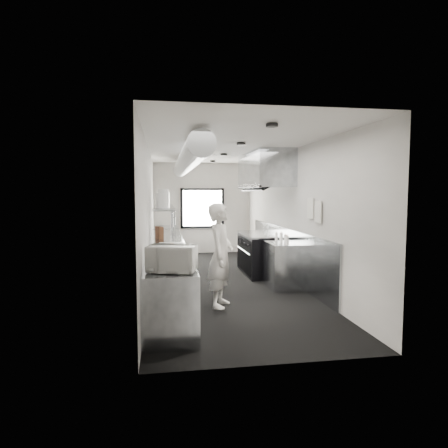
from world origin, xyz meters
name	(u,v)px	position (x,y,z in m)	size (l,w,h in m)	color
floor	(222,282)	(0.00, 0.00, 0.00)	(3.00, 8.00, 0.01)	black
ceiling	(222,148)	(0.00, 0.00, 2.80)	(3.00, 8.00, 0.01)	silver
wall_back	(202,208)	(0.00, 4.00, 1.40)	(3.00, 0.02, 2.80)	#B5B1AC
wall_front	(279,239)	(0.00, -4.00, 1.40)	(3.00, 0.02, 2.80)	#B5B1AC
wall_left	(149,217)	(-1.50, 0.00, 1.40)	(0.02, 8.00, 2.80)	#B5B1AC
wall_right	(291,215)	(1.50, 0.00, 1.40)	(0.02, 8.00, 2.80)	#B5B1AC
wall_cladding	(285,252)	(1.48, 0.30, 0.55)	(0.03, 5.50, 1.10)	gray
hvac_duct	(187,162)	(-0.70, 0.40, 2.55)	(0.40, 0.40, 6.40)	#9CA1A4
service_window	(202,208)	(0.00, 3.96, 1.40)	(1.36, 0.05, 1.25)	white
exhaust_hood	(264,171)	(1.10, 0.70, 2.39)	(0.81, 2.20, 0.88)	gray
prep_counter	(167,267)	(-1.15, -0.50, 0.45)	(0.70, 6.00, 0.90)	gray
pass_shelf	(164,208)	(-1.19, 1.00, 1.54)	(0.45, 3.00, 0.68)	gray
range	(261,253)	(1.04, 0.70, 0.47)	(0.88, 1.60, 0.94)	black
bottle_station	(285,265)	(1.15, -0.70, 0.45)	(0.65, 0.80, 0.90)	gray
far_work_table	(166,242)	(-1.15, 3.20, 0.45)	(0.70, 1.20, 0.90)	gray
notice_sheet_a	(311,208)	(1.47, -1.20, 1.60)	(0.02, 0.28, 0.38)	silver
notice_sheet_b	(318,212)	(1.47, -1.55, 1.55)	(0.02, 0.28, 0.38)	silver
line_cook	(221,255)	(-0.29, -1.73, 0.86)	(0.63, 0.41, 1.72)	silver
microwave	(172,258)	(-1.12, -3.13, 1.06)	(0.55, 0.42, 0.33)	white
deli_tub_a	(160,262)	(-1.27, -2.70, 0.95)	(0.14, 0.14, 0.10)	beige
deli_tub_b	(160,260)	(-1.27, -2.62, 0.95)	(0.15, 0.15, 0.11)	beige
newspaper	(175,257)	(-1.04, -2.03, 0.90)	(0.29, 0.36, 0.01)	white
small_plate	(172,248)	(-1.07, -1.14, 0.91)	(0.18, 0.18, 0.01)	silver
pastry	(172,245)	(-1.07, -1.14, 0.96)	(0.09, 0.09, 0.09)	tan
cutting_board	(171,245)	(-1.08, -0.78, 0.91)	(0.49, 0.66, 0.02)	silver
knife_block	(159,232)	(-1.30, 0.44, 1.03)	(0.11, 0.23, 0.26)	brown
plate_stack_a	(163,200)	(-1.22, 0.14, 1.73)	(0.27, 0.27, 0.31)	silver
plate_stack_b	(164,200)	(-1.20, 0.59, 1.73)	(0.25, 0.25, 0.32)	silver
plate_stack_c	(164,198)	(-1.20, 1.34, 1.75)	(0.25, 0.25, 0.36)	silver
plate_stack_d	(163,197)	(-1.20, 1.65, 1.77)	(0.26, 0.26, 0.40)	silver
squeeze_bottle_a	(287,241)	(1.10, -1.01, 0.98)	(0.06, 0.06, 0.17)	silver
squeeze_bottle_b	(285,240)	(1.10, -0.90, 0.99)	(0.06, 0.06, 0.18)	silver
squeeze_bottle_c	(281,238)	(1.08, -0.68, 1.00)	(0.07, 0.07, 0.20)	silver
squeeze_bottle_d	(281,238)	(1.13, -0.54, 0.98)	(0.06, 0.06, 0.17)	silver
squeeze_bottle_e	(276,237)	(1.08, -0.36, 0.98)	(0.05, 0.05, 0.16)	silver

